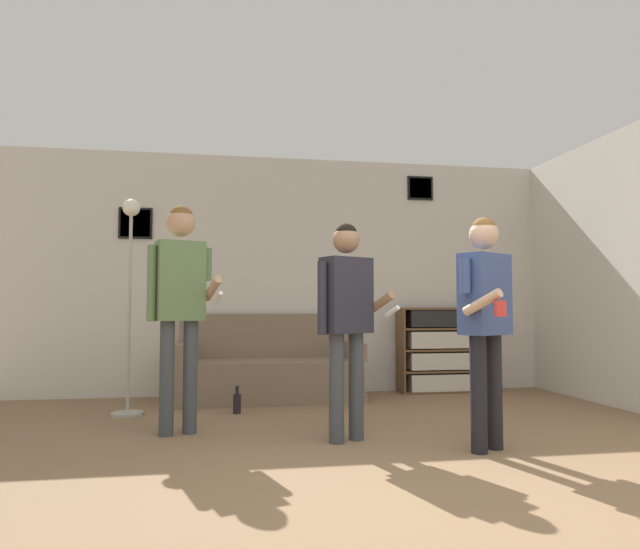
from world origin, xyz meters
TOP-DOWN VIEW (x-y plane):
  - ground_plane at (0.00, 0.00)m, footprint 20.00×20.00m
  - wall_back at (-0.00, 3.86)m, footprint 7.62×0.08m
  - couch at (-0.68, 3.45)m, footprint 1.94×0.80m
  - bookshelf at (1.37, 3.64)m, footprint 1.08×0.30m
  - floor_lamp at (-2.00, 2.75)m, footprint 0.28×0.28m
  - person_player_foreground_left at (-1.49, 1.88)m, footprint 0.57×0.43m
  - person_player_foreground_center at (-0.27, 1.44)m, footprint 0.58×0.38m
  - person_watcher_holding_cup at (0.61, 1.01)m, footprint 0.44×0.55m
  - bottle_on_floor at (-1.03, 2.68)m, footprint 0.07×0.07m

SIDE VIEW (x-z plane):
  - ground_plane at x=0.00m, z-range 0.00..0.00m
  - bottle_on_floor at x=-1.03m, z-range -0.03..0.22m
  - couch at x=-0.68m, z-range -0.16..0.74m
  - bookshelf at x=1.37m, z-range 0.00..0.97m
  - person_player_foreground_center at x=-0.27m, z-range 0.17..1.76m
  - person_watcher_holding_cup at x=0.61m, z-range 0.17..1.76m
  - person_player_foreground_left at x=-1.49m, z-range 0.21..1.98m
  - floor_lamp at x=-2.00m, z-range 0.14..2.11m
  - wall_back at x=0.00m, z-range 0.00..2.70m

